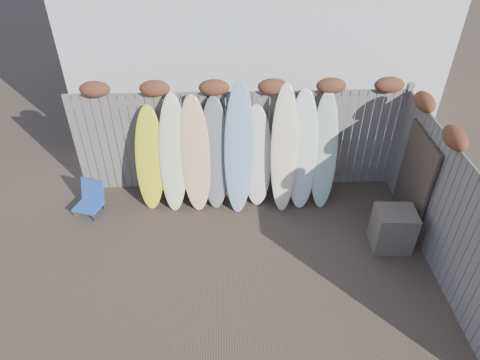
{
  "coord_description": "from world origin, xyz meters",
  "views": [
    {
      "loc": [
        -0.2,
        -4.37,
        5.18
      ],
      "look_at": [
        0.0,
        1.2,
        1.0
      ],
      "focal_mm": 32.0,
      "sensor_mm": 36.0,
      "label": 1
    }
  ],
  "objects_px": {
    "beach_chair": "(90,198)",
    "surfboard_0": "(150,159)",
    "lattice_panel": "(414,180)",
    "wooden_crate": "(393,229)"
  },
  "relations": [
    {
      "from": "lattice_panel",
      "to": "surfboard_0",
      "type": "bearing_deg",
      "value": 172.56
    },
    {
      "from": "beach_chair",
      "to": "wooden_crate",
      "type": "distance_m",
      "value": 5.28
    },
    {
      "from": "beach_chair",
      "to": "surfboard_0",
      "type": "relative_size",
      "value": 0.31
    },
    {
      "from": "beach_chair",
      "to": "lattice_panel",
      "type": "distance_m",
      "value": 5.68
    },
    {
      "from": "beach_chair",
      "to": "surfboard_0",
      "type": "height_order",
      "value": "surfboard_0"
    },
    {
      "from": "surfboard_0",
      "to": "beach_chair",
      "type": "bearing_deg",
      "value": -160.78
    },
    {
      "from": "beach_chair",
      "to": "surfboard_0",
      "type": "distance_m",
      "value": 1.32
    },
    {
      "from": "beach_chair",
      "to": "wooden_crate",
      "type": "height_order",
      "value": "wooden_crate"
    },
    {
      "from": "wooden_crate",
      "to": "lattice_panel",
      "type": "xyz_separation_m",
      "value": [
        0.47,
        0.65,
        0.49
      ]
    },
    {
      "from": "wooden_crate",
      "to": "lattice_panel",
      "type": "relative_size",
      "value": 0.42
    }
  ]
}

